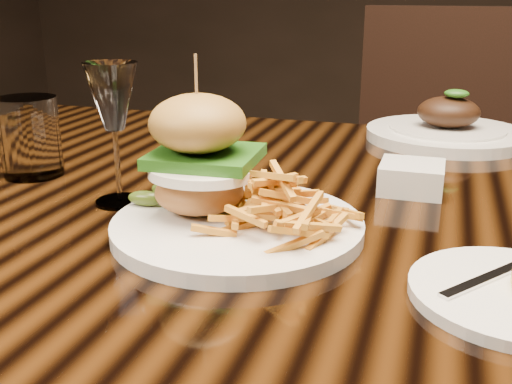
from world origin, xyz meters
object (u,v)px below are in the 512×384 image
(dining_table, at_px, (331,263))
(far_dish, at_px, (447,130))
(chair_far, at_px, (434,174))
(wine_glass, at_px, (113,102))
(burger_plate, at_px, (233,190))

(dining_table, relative_size, far_dish, 6.12)
(dining_table, xyz_separation_m, chair_far, (0.10, 0.89, -0.13))
(dining_table, distance_m, wine_glass, 0.32)
(wine_glass, relative_size, far_dish, 0.62)
(burger_plate, height_order, wine_glass, burger_plate)
(far_dish, xyz_separation_m, chair_far, (-0.02, 0.52, -0.23))
(dining_table, bearing_deg, burger_plate, -124.64)
(far_dish, height_order, chair_far, chair_far)
(burger_plate, bearing_deg, wine_glass, 173.35)
(burger_plate, height_order, far_dish, burger_plate)
(burger_plate, distance_m, chair_far, 1.06)
(wine_glass, bearing_deg, chair_far, 70.60)
(burger_plate, bearing_deg, dining_table, 64.29)
(chair_far, bearing_deg, wine_glass, -102.23)
(burger_plate, relative_size, chair_far, 0.27)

